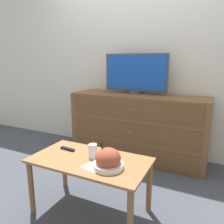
# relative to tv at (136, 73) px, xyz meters

# --- Properties ---
(ground_plane) EXTENTS (12.00, 12.00, 0.00)m
(ground_plane) POSITION_rel_tv_xyz_m (-0.04, 0.17, -1.08)
(ground_plane) COLOR #474C56
(wall_back) EXTENTS (12.00, 0.05, 2.60)m
(wall_back) POSITION_rel_tv_xyz_m (-0.04, 0.19, 0.22)
(wall_back) COLOR white
(wall_back) RESTS_ON ground_plane
(dresser) EXTENTS (1.70, 0.47, 0.82)m
(dresser) POSITION_rel_tv_xyz_m (0.07, -0.09, -0.67)
(dresser) COLOR brown
(dresser) RESTS_ON ground_plane
(tv) EXTENTS (0.81, 0.14, 0.50)m
(tv) POSITION_rel_tv_xyz_m (0.00, 0.00, 0.00)
(tv) COLOR #515156
(tv) RESTS_ON dresser
(coffee_table) EXTENTS (0.94, 0.50, 0.47)m
(coffee_table) POSITION_rel_tv_xyz_m (0.08, -1.25, -0.68)
(coffee_table) COLOR #9E6B3D
(coffee_table) RESTS_ON ground_plane
(takeout_bowl) EXTENTS (0.22, 0.22, 0.19)m
(takeout_bowl) POSITION_rel_tv_xyz_m (0.28, -1.32, -0.55)
(takeout_bowl) COLOR silver
(takeout_bowl) RESTS_ON coffee_table
(drink_cup) EXTENTS (0.07, 0.07, 0.12)m
(drink_cup) POSITION_rel_tv_xyz_m (0.10, -1.23, -0.56)
(drink_cup) COLOR beige
(drink_cup) RESTS_ON coffee_table
(napkin) EXTENTS (0.18, 0.18, 0.00)m
(napkin) POSITION_rel_tv_xyz_m (0.18, -1.35, -0.61)
(napkin) COLOR white
(napkin) RESTS_ON coffee_table
(remote_control) EXTENTS (0.14, 0.04, 0.02)m
(remote_control) POSITION_rel_tv_xyz_m (-0.19, -1.18, -0.60)
(remote_control) COLOR black
(remote_control) RESTS_ON coffee_table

